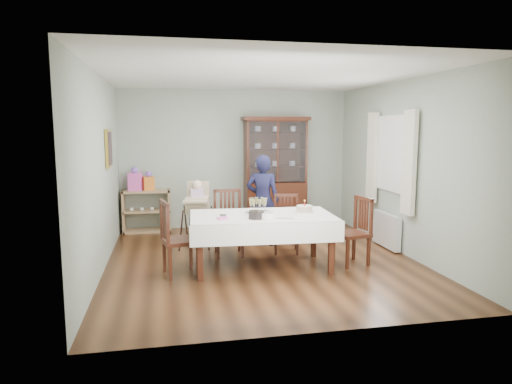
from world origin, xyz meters
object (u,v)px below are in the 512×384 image
object	(u,v)px
chair_end_left	(179,253)
gift_bag_pink	(135,180)
dining_table	(262,241)
sideboard	(147,211)
woman	(263,200)
chair_far_right	(286,235)
champagne_tray	(258,208)
birthday_cake	(305,209)
china_cabinet	(275,171)
gift_bag_orange	(149,182)
chair_far_left	(229,236)
chair_end_right	(352,244)
high_chair	(198,221)

from	to	relation	value
chair_end_left	gift_bag_pink	distance (m)	2.89
chair_end_left	gift_bag_pink	xyz separation A→B (m)	(-0.72, 2.72, 0.70)
dining_table	sideboard	bearing A→B (deg)	122.38
woman	chair_far_right	bearing A→B (deg)	136.01
champagne_tray	birthday_cake	bearing A→B (deg)	-6.48
sideboard	chair_end_left	bearing A→B (deg)	-79.11
dining_table	woman	size ratio (longest dim) A/B	1.35
birthday_cake	china_cabinet	bearing A→B (deg)	85.85
woman	gift_bag_orange	distance (m)	2.35
champagne_tray	china_cabinet	bearing A→B (deg)	71.12
dining_table	chair_far_right	xyz separation A→B (m)	(0.55, 0.73, -0.11)
china_cabinet	woman	size ratio (longest dim) A/B	1.43
chair_far_left	woman	bearing A→B (deg)	39.27
dining_table	chair_end_right	bearing A→B (deg)	-3.35
woman	birthday_cake	world-z (taller)	woman
china_cabinet	champagne_tray	world-z (taller)	china_cabinet
chair_far_right	gift_bag_pink	xyz separation A→B (m)	(-2.42, 1.89, 0.73)
woman	birthday_cake	xyz separation A→B (m)	(0.36, -1.20, 0.05)
chair_far_right	chair_end_right	bearing A→B (deg)	-33.40
birthday_cake	chair_end_right	bearing A→B (deg)	-11.48
chair_far_right	high_chair	xyz separation A→B (m)	(-1.35, 0.59, 0.16)
chair_end_left	chair_far_left	bearing A→B (deg)	-54.48
china_cabinet	woman	bearing A→B (deg)	-111.77
chair_end_left	champagne_tray	distance (m)	1.26
gift_bag_pink	chair_end_left	bearing A→B (deg)	-75.21
sideboard	birthday_cake	size ratio (longest dim) A/B	3.42
china_cabinet	gift_bag_pink	size ratio (longest dim) A/B	4.83
chair_far_left	high_chair	world-z (taller)	high_chair
birthday_cake	chair_far_right	bearing A→B (deg)	97.33
sideboard	chair_far_left	distance (m)	2.30
high_chair	chair_far_left	bearing A→B (deg)	-40.30
dining_table	chair_end_left	bearing A→B (deg)	-175.47
chair_end_right	birthday_cake	world-z (taller)	chair_end_right
chair_far_right	china_cabinet	bearing A→B (deg)	94.92
sideboard	champagne_tray	world-z (taller)	champagne_tray
sideboard	gift_bag_orange	xyz separation A→B (m)	(0.06, -0.02, 0.56)
champagne_tray	woman	bearing A→B (deg)	74.77
chair_far_right	chair_end_left	world-z (taller)	chair_end_left
sideboard	gift_bag_pink	bearing A→B (deg)	-174.01
woman	gift_bag_pink	world-z (taller)	woman
dining_table	chair_far_right	bearing A→B (deg)	53.08
birthday_cake	gift_bag_pink	bearing A→B (deg)	134.33
china_cabinet	woman	world-z (taller)	china_cabinet
gift_bag_pink	birthday_cake	bearing A→B (deg)	-45.67
gift_bag_pink	chair_end_right	bearing A→B (deg)	-40.30
champagne_tray	chair_far_left	bearing A→B (deg)	118.77
gift_bag_pink	gift_bag_orange	xyz separation A→B (m)	(0.25, 0.00, -0.04)
birthday_cake	gift_bag_orange	distance (m)	3.42
sideboard	birthday_cake	xyz separation A→B (m)	(2.31, -2.58, 0.41)
chair_end_right	gift_bag_orange	bearing A→B (deg)	-144.52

